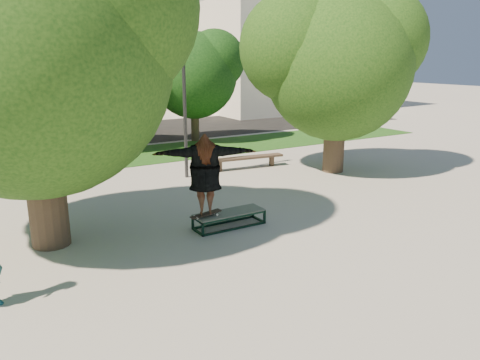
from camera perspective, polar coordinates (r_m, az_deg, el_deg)
ground at (r=11.90m, az=-0.69°, el=-5.40°), size 120.00×120.00×0.00m
grass_strip at (r=20.67m, az=-11.77°, el=3.03°), size 30.00×4.00×0.02m
asphalt_strip at (r=26.57m, az=-18.58°, el=5.13°), size 40.00×8.00×0.01m
tree_left at (r=10.82m, az=-24.82°, el=15.15°), size 6.96×5.95×7.12m
tree_right at (r=17.20m, az=11.50°, el=14.45°), size 6.24×5.33×6.51m
bg_tree_mid at (r=22.19m, az=-19.85°, el=13.70°), size 5.76×4.92×6.24m
bg_tree_right at (r=23.49m, az=-5.88°, el=13.20°), size 5.04×4.31×5.43m
lamppost at (r=16.10m, az=-6.83°, el=11.27°), size 0.25×0.15×6.11m
side_building at (r=39.50m, az=5.79°, el=14.55°), size 15.00×10.00×8.00m
grind_box at (r=11.69m, az=-1.32°, el=-4.79°), size 1.80×0.60×0.38m
skater_rig at (r=11.04m, az=-4.29°, el=0.69°), size 2.46×1.57×2.03m
bench at (r=17.70m, az=0.76°, el=2.63°), size 3.00×0.75×0.46m
car_silver_a at (r=24.81m, az=-26.50°, el=5.64°), size 2.14×4.93×1.65m
car_dark at (r=26.47m, az=-25.45°, el=6.09°), size 1.92×4.72×1.52m
car_grey at (r=23.67m, az=-22.05°, el=5.34°), size 2.91×5.06×1.33m
car_silver_b at (r=24.24m, az=-15.72°, el=6.00°), size 2.34×4.58×1.27m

